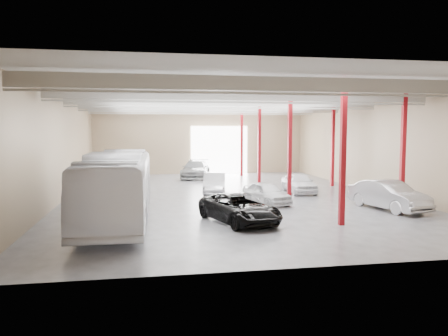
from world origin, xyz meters
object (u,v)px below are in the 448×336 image
object	(u,v)px
black_sedan	(239,208)
car_right_near	(389,195)
car_row_a	(267,193)
car_right_far	(299,183)
car_row_c	(196,169)
car_row_b	(214,183)
coach_bus	(118,186)

from	to	relation	value
black_sedan	car_right_near	bearing A→B (deg)	-6.48
car_row_a	car_right_far	size ratio (longest dim) A/B	0.91
car_row_c	car_right_far	size ratio (longest dim) A/B	1.32
car_row_b	car_row_a	bearing A→B (deg)	-54.14
car_right_far	car_row_c	bearing A→B (deg)	121.76
coach_bus	car_row_b	bearing A→B (deg)	55.42
coach_bus	car_row_c	bearing A→B (deg)	73.64
car_right_far	black_sedan	bearing A→B (deg)	-122.87
car_row_a	car_right_near	bearing A→B (deg)	-43.72
car_row_a	car_right_far	world-z (taller)	car_right_far
car_row_c	car_right_far	xyz separation A→B (m)	(6.45, -11.17, -0.09)
coach_bus	car_right_near	distance (m)	15.35
car_row_a	car_row_c	bearing A→B (deg)	83.13
black_sedan	car_row_c	xyz separation A→B (m)	(0.05, 20.59, 0.11)
car_row_a	black_sedan	bearing A→B (deg)	-135.94
black_sedan	car_right_far	distance (m)	11.45
black_sedan	car_row_b	bearing A→B (deg)	69.67
black_sedan	car_row_c	distance (m)	20.59
coach_bus	car_right_far	bearing A→B (deg)	33.23
coach_bus	car_row_a	bearing A→B (deg)	23.20
black_sedan	car_right_near	size ratio (longest dim) A/B	1.01
car_row_b	coach_bus	bearing A→B (deg)	-115.97
car_row_c	car_right_near	bearing A→B (deg)	-49.65
car_right_near	car_right_far	distance (m)	7.95
car_row_b	car_right_far	world-z (taller)	car_right_far
coach_bus	car_right_far	size ratio (longest dim) A/B	2.90
car_row_a	car_right_near	size ratio (longest dim) A/B	0.77
coach_bus	car_row_a	size ratio (longest dim) A/B	3.18
black_sedan	car_row_a	distance (m)	5.93
car_row_c	car_right_near	xyz separation A→B (m)	(9.25, -18.61, 0.01)
car_right_far	car_row_a	bearing A→B (deg)	-129.10
car_row_c	car_right_far	world-z (taller)	car_row_c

